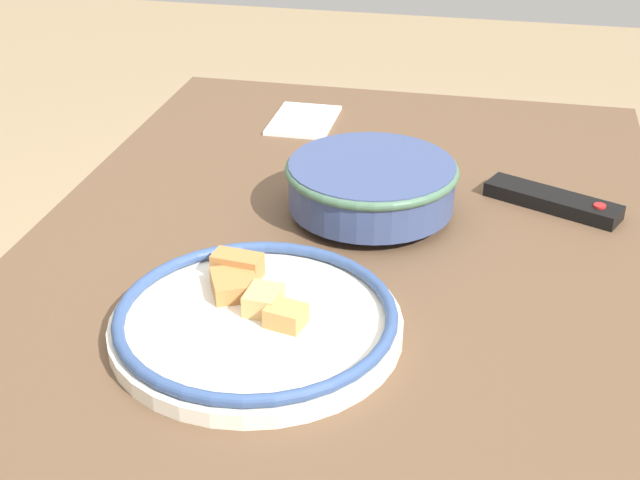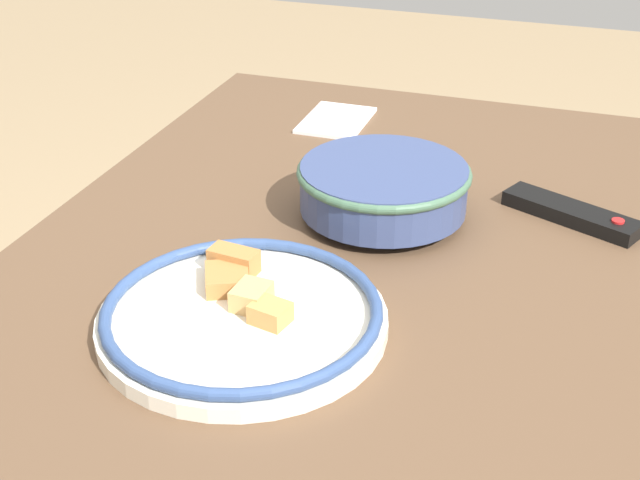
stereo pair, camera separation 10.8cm
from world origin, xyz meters
TOP-DOWN VIEW (x-y plane):
  - dining_table at (0.00, 0.00)m, footprint 1.16×0.83m
  - noodle_bowl at (-0.08, 0.02)m, footprint 0.23×0.23m
  - food_plate at (0.22, -0.06)m, footprint 0.32×0.32m
  - tv_remote at (-0.16, 0.26)m, footprint 0.12×0.19m
  - folded_napkin at (-0.40, -0.15)m, footprint 0.15×0.10m

SIDE VIEW (x-z plane):
  - dining_table at x=0.00m, z-range 0.28..1.04m
  - folded_napkin at x=-0.40m, z-range 0.76..0.76m
  - tv_remote at x=-0.16m, z-range 0.76..0.78m
  - food_plate at x=0.22m, z-range 0.75..0.80m
  - noodle_bowl at x=-0.08m, z-range 0.77..0.84m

